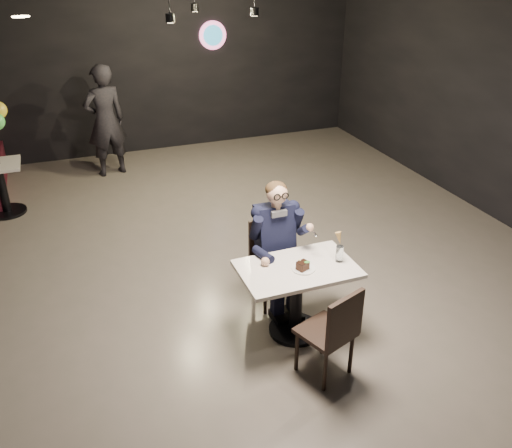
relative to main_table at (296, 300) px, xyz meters
name	(u,v)px	position (x,y,z in m)	size (l,w,h in m)	color
floor	(261,259)	(0.19, 1.43, -0.38)	(9.00, 9.00, 0.00)	#6F655D
wall_sign	(213,35)	(0.99, 5.90, 1.62)	(0.50, 0.06, 0.50)	pink
main_table	(296,300)	(0.00, 0.00, 0.00)	(1.10, 0.70, 0.75)	white
chair_far	(275,265)	(0.00, 0.55, 0.09)	(0.42, 0.46, 0.92)	black
chair_near	(325,330)	(0.00, -0.61, 0.09)	(0.42, 0.46, 0.92)	black
seated_man	(275,243)	(0.00, 0.55, 0.34)	(0.60, 0.80, 1.44)	black
dessert_plate	(303,269)	(0.04, -0.05, 0.38)	(0.23, 0.23, 0.01)	white
cake_slice	(303,266)	(0.02, -0.07, 0.42)	(0.10, 0.08, 0.07)	black
mint_leaf	(307,262)	(0.06, -0.08, 0.47)	(0.06, 0.04, 0.01)	#358D2E
sundae_glass	(339,254)	(0.42, -0.04, 0.46)	(0.07, 0.07, 0.16)	silver
wafer_cone	(339,238)	(0.41, -0.02, 0.62)	(0.06, 0.06, 0.12)	tan
side_table	(2,189)	(-2.76, 3.93, 0.00)	(0.60, 0.60, 0.75)	white
passerby	(105,121)	(-1.15, 4.95, 0.53)	(0.66, 0.44, 1.82)	black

